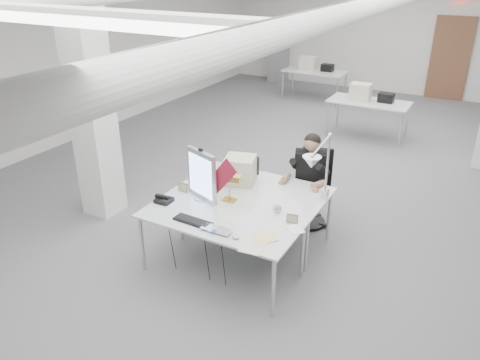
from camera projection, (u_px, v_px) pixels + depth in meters
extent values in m
cube|color=#5B5B5E|center=(302.00, 191.00, 7.50)|extent=(10.00, 14.00, 0.02)
cube|color=silver|center=(405.00, 33.00, 12.36)|extent=(10.00, 0.02, 3.20)
cube|color=silver|center=(64.00, 60.00, 9.00)|extent=(0.02, 14.00, 3.20)
cube|color=white|center=(91.00, 104.00, 6.23)|extent=(0.45, 0.45, 3.20)
cube|color=brown|center=(450.00, 59.00, 12.02)|extent=(0.95, 0.08, 2.10)
cube|color=white|center=(97.00, 21.00, 3.06)|extent=(2.80, 0.14, 0.08)
cube|color=silver|center=(221.00, 218.00, 5.20)|extent=(1.80, 0.90, 0.02)
cube|color=silver|center=(258.00, 187.00, 5.91)|extent=(1.80, 0.90, 0.02)
cube|color=silver|center=(369.00, 102.00, 9.47)|extent=(1.60, 0.80, 0.02)
cube|color=silver|center=(315.00, 71.00, 12.08)|extent=(1.60, 0.80, 0.02)
cube|color=gray|center=(278.00, 61.00, 14.04)|extent=(0.45, 0.55, 1.20)
cube|color=#B3B2B7|center=(202.00, 175.00, 5.48)|extent=(0.48, 0.21, 0.61)
cube|color=maroon|center=(222.00, 177.00, 5.30)|extent=(0.45, 0.09, 0.49)
cube|color=black|center=(193.00, 221.00, 5.09)|extent=(0.45, 0.16, 0.02)
imported|color=silver|center=(214.00, 232.00, 4.88)|extent=(0.34, 0.22, 0.03)
ellipsoid|color=#B3B3B8|center=(236.00, 237.00, 4.79)|extent=(0.09, 0.07, 0.03)
cube|color=black|center=(164.00, 200.00, 5.51)|extent=(0.19, 0.17, 0.05)
cube|color=olive|center=(183.00, 187.00, 5.75)|extent=(0.15, 0.05, 0.11)
cube|color=#A16E45|center=(292.00, 219.00, 5.07)|extent=(0.13, 0.06, 0.10)
cylinder|color=#A6A5AA|center=(277.00, 209.00, 5.27)|extent=(0.11, 0.05, 0.10)
cube|color=silver|center=(254.00, 245.00, 4.68)|extent=(0.26, 0.35, 0.01)
cube|color=#E3D988|center=(264.00, 239.00, 4.79)|extent=(0.31, 0.32, 0.01)
cube|color=white|center=(296.00, 229.00, 4.96)|extent=(0.24, 0.23, 0.01)
cube|color=beige|center=(240.00, 170.00, 5.93)|extent=(0.45, 0.44, 0.35)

